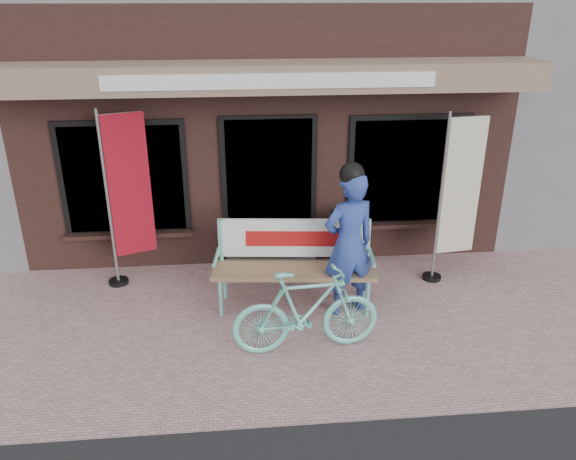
{
  "coord_description": "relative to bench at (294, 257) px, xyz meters",
  "views": [
    {
      "loc": [
        -0.44,
        -5.57,
        3.73
      ],
      "look_at": [
        0.15,
        0.7,
        1.05
      ],
      "focal_mm": 35.0,
      "sensor_mm": 36.0,
      "label": 1
    }
  ],
  "objects": [
    {
      "name": "menu_stand",
      "position": [
        0.84,
        0.86,
        -0.17
      ],
      "size": [
        0.47,
        0.2,
        0.94
      ],
      "rotation": [
        0.0,
        0.0,
        0.24
      ],
      "color": "black",
      "rests_on": "ground"
    },
    {
      "name": "nobori_red",
      "position": [
        -2.14,
        0.82,
        0.6
      ],
      "size": [
        0.71,
        0.4,
        2.42
      ],
      "rotation": [
        0.0,
        0.0,
        0.38
      ],
      "color": "gray",
      "rests_on": "ground"
    },
    {
      "name": "nobori_cream",
      "position": [
        2.24,
        0.48,
        0.57
      ],
      "size": [
        0.7,
        0.29,
        2.36
      ],
      "rotation": [
        0.0,
        0.0,
        0.13
      ],
      "color": "gray",
      "rests_on": "ground"
    },
    {
      "name": "storefront",
      "position": [
        -0.23,
        4.2,
        2.34
      ],
      "size": [
        7.0,
        6.77,
        6.0
      ],
      "color": "black",
      "rests_on": "ground"
    },
    {
      "name": "bench",
      "position": [
        0.0,
        0.0,
        0.0
      ],
      "size": [
        2.08,
        0.73,
        1.11
      ],
      "rotation": [
        0.0,
        0.0,
        -0.1
      ],
      "color": "#6ED7C5",
      "rests_on": "ground"
    },
    {
      "name": "person",
      "position": [
        0.64,
        -0.26,
        0.31
      ],
      "size": [
        0.77,
        0.61,
        1.94
      ],
      "rotation": [
        0.0,
        0.0,
        0.29
      ],
      "color": "#2C4399",
      "rests_on": "ground"
    },
    {
      "name": "ground",
      "position": [
        -0.23,
        -0.76,
        -0.65
      ],
      "size": [
        70.0,
        70.0,
        0.0
      ],
      "primitive_type": "plane",
      "color": "#C19394",
      "rests_on": "ground"
    },
    {
      "name": "bicycle",
      "position": [
        0.03,
        -1.06,
        -0.15
      ],
      "size": [
        1.69,
        0.6,
        1.0
      ],
      "primitive_type": "imported",
      "rotation": [
        0.0,
        0.0,
        1.65
      ],
      "color": "#6ED7C5",
      "rests_on": "ground"
    }
  ]
}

